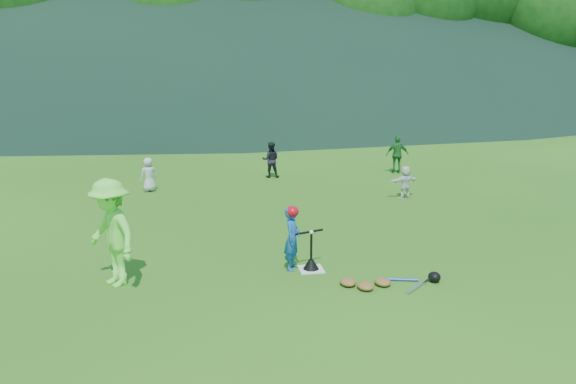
# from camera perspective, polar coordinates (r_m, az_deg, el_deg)

# --- Properties ---
(ground) EXTENTS (120.00, 120.00, 0.00)m
(ground) POSITION_cam_1_polar(r_m,az_deg,el_deg) (10.63, 2.35, -7.89)
(ground) COLOR #235613
(ground) RESTS_ON ground
(home_plate) EXTENTS (0.45, 0.45, 0.02)m
(home_plate) POSITION_cam_1_polar(r_m,az_deg,el_deg) (10.63, 2.35, -7.84)
(home_plate) COLOR silver
(home_plate) RESTS_ON ground
(baseball) EXTENTS (0.08, 0.08, 0.08)m
(baseball) POSITION_cam_1_polar(r_m,az_deg,el_deg) (10.39, 2.39, -4.10)
(baseball) COLOR white
(baseball) RESTS_ON batting_tee
(batter_child) EXTENTS (0.45, 0.52, 1.20)m
(batter_child) POSITION_cam_1_polar(r_m,az_deg,el_deg) (10.46, 0.44, -4.74)
(batter_child) COLOR #174FA0
(batter_child) RESTS_ON ground
(adult_coach) EXTENTS (1.29, 1.41, 1.90)m
(adult_coach) POSITION_cam_1_polar(r_m,az_deg,el_deg) (10.12, -17.50, -3.99)
(adult_coach) COLOR #71F548
(adult_coach) RESTS_ON ground
(fielder_a) EXTENTS (0.58, 0.50, 1.00)m
(fielder_a) POSITION_cam_1_polar(r_m,az_deg,el_deg) (16.98, -13.98, 1.73)
(fielder_a) COLOR #BCBCBC
(fielder_a) RESTS_ON ground
(fielder_b) EXTENTS (0.63, 0.52, 1.17)m
(fielder_b) POSITION_cam_1_polar(r_m,az_deg,el_deg) (18.38, -1.77, 3.29)
(fielder_b) COLOR black
(fielder_b) RESTS_ON ground
(fielder_c) EXTENTS (0.79, 0.44, 1.28)m
(fielder_c) POSITION_cam_1_polar(r_m,az_deg,el_deg) (19.37, 11.05, 3.75)
(fielder_c) COLOR #206D29
(fielder_c) RESTS_ON ground
(fielder_d) EXTENTS (0.89, 0.44, 0.92)m
(fielder_d) POSITION_cam_1_polar(r_m,az_deg,el_deg) (16.03, 11.80, 0.99)
(fielder_d) COLOR white
(fielder_d) RESTS_ON ground
(batting_tee) EXTENTS (0.30, 0.30, 0.68)m
(batting_tee) POSITION_cam_1_polar(r_m,az_deg,el_deg) (10.59, 2.36, -7.24)
(batting_tee) COLOR black
(batting_tee) RESTS_ON home_plate
(batter_gear) EXTENTS (0.73, 0.26, 0.56)m
(batter_gear) POSITION_cam_1_polar(r_m,az_deg,el_deg) (10.33, 0.57, -2.18)
(batter_gear) COLOR #AD0B18
(batter_gear) RESTS_ON ground
(equipment_pile) EXTENTS (1.80, 0.74, 0.19)m
(equipment_pile) POSITION_cam_1_polar(r_m,az_deg,el_deg) (10.05, 9.63, -8.99)
(equipment_pile) COLOR olive
(equipment_pile) RESTS_ON ground
(outfield_fence) EXTENTS (70.07, 0.08, 1.33)m
(outfield_fence) POSITION_cam_1_polar(r_m,az_deg,el_deg) (37.85, -6.77, 8.77)
(outfield_fence) COLOR gray
(outfield_fence) RESTS_ON ground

